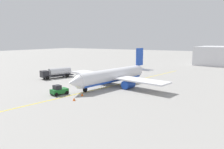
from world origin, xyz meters
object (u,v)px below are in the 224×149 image
Objects in this scene: airplane at (113,76)px; pushback_tug at (59,90)px; refueling_worker at (84,75)px; safety_cone_nose at (74,99)px; fuel_tanker at (57,73)px; safety_cone_wingtip at (82,94)px.

airplane reaches higher than pushback_tug.
safety_cone_nose is (22.29, 15.09, -0.51)m from refueling_worker.
refueling_worker is at bearing -145.90° from safety_cone_nose.
fuel_tanker is 22.31m from pushback_tug.
refueling_worker is at bearing -155.86° from pushback_tug.
refueling_worker is at bearing -111.84° from airplane.
fuel_tanker is at bearing -122.92° from safety_cone_wingtip.
refueling_worker is 2.75× the size of safety_cone_nose.
airplane is at bearing 87.67° from fuel_tanker.
airplane reaches higher than fuel_tanker.
safety_cone_nose is at bearing 2.70° from airplane.
airplane is 18.00× the size of refueling_worker.
pushback_tug is 5.32m from safety_cone_wingtip.
refueling_worker is (-20.35, -9.12, -0.19)m from pushback_tug.
fuel_tanker is 17.14× the size of safety_cone_nose.
safety_cone_wingtip is (13.56, 20.95, -1.42)m from fuel_tanker.
fuel_tanker reaches higher than safety_cone_wingtip.
safety_cone_nose is at bearing 51.65° from fuel_tanker.
refueling_worker is (-5.74, -14.31, -1.74)m from airplane.
pushback_tug is 2.35× the size of refueling_worker.
airplane reaches higher than safety_cone_nose.
airplane is 2.89× the size of fuel_tanker.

